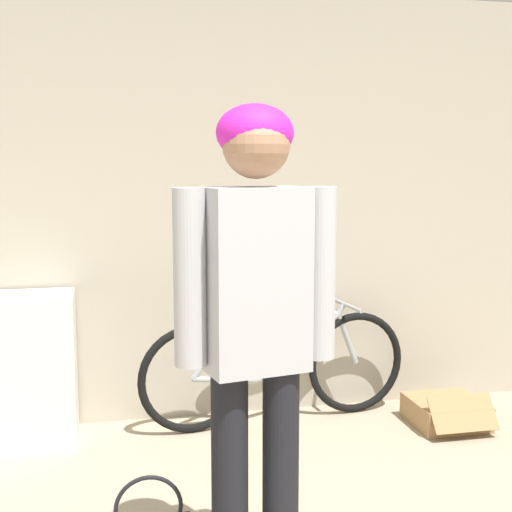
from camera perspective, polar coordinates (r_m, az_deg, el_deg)
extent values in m
cube|color=#B7AD99|center=(4.37, -4.33, 3.82)|extent=(8.00, 0.06, 2.60)
cube|color=white|center=(4.61, 2.69, -7.96)|extent=(0.08, 0.01, 0.12)
cylinder|color=black|center=(2.68, -2.10, -18.03)|extent=(0.13, 0.13, 0.86)
cylinder|color=black|center=(2.72, 2.07, -17.65)|extent=(0.13, 0.13, 0.86)
cube|color=#B2B2B7|center=(2.47, 0.00, -1.93)|extent=(0.38, 0.26, 0.64)
cylinder|color=#B2B2B7|center=(2.43, -5.32, -1.75)|extent=(0.11, 0.11, 0.61)
cylinder|color=#B2B2B7|center=(2.53, 5.12, -1.38)|extent=(0.11, 0.11, 0.61)
sphere|color=#A37556|center=(2.44, 0.00, 8.90)|extent=(0.23, 0.23, 0.23)
ellipsoid|color=#D11EAD|center=(2.45, -0.09, 9.84)|extent=(0.27, 0.24, 0.20)
torus|color=black|center=(4.24, -5.11, -9.79)|extent=(0.65, 0.12, 0.65)
torus|color=black|center=(4.59, 7.98, -8.44)|extent=(0.65, 0.12, 0.65)
cylinder|color=#999EA3|center=(4.29, -2.46, -9.86)|extent=(0.41, 0.08, 0.08)
cylinder|color=#999EA3|center=(4.23, -3.17, -7.42)|extent=(0.32, 0.07, 0.36)
cylinder|color=#999EA3|center=(4.29, -0.55, -7.51)|extent=(0.14, 0.05, 0.40)
cylinder|color=#999EA3|center=(4.40, 3.42, -7.25)|extent=(0.55, 0.10, 0.41)
cylinder|color=#999EA3|center=(4.33, 2.79, -4.84)|extent=(0.64, 0.11, 0.05)
cylinder|color=#999EA3|center=(4.53, 7.30, -6.56)|extent=(0.16, 0.05, 0.34)
cylinder|color=#999EA3|center=(4.46, 6.84, -4.23)|extent=(0.07, 0.04, 0.08)
cylinder|color=#999EA3|center=(4.47, 7.07, -3.83)|extent=(0.08, 0.46, 0.02)
ellipsoid|color=black|center=(4.22, -1.24, -4.77)|extent=(0.23, 0.10, 0.05)
torus|color=black|center=(2.81, -8.59, -19.32)|extent=(0.25, 0.02, 0.25)
cube|color=#A87F51|center=(4.57, 14.94, -11.97)|extent=(0.42, 0.41, 0.15)
cube|color=#A87F51|center=(4.38, 16.24, -11.98)|extent=(0.40, 0.15, 0.18)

